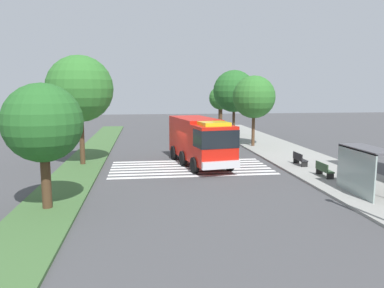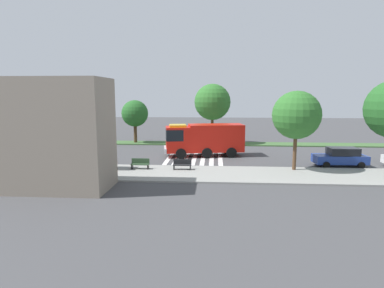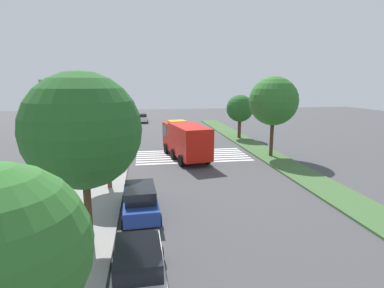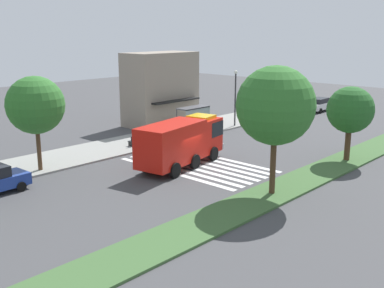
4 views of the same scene
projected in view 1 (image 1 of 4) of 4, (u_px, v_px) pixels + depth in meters
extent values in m
plane|color=#424244|center=(189.00, 165.00, 28.29)|extent=(120.00, 120.00, 0.00)
cube|color=gray|center=(304.00, 161.00, 29.45)|extent=(60.00, 5.58, 0.14)
cube|color=#3D6033|center=(82.00, 166.00, 27.28)|extent=(60.00, 3.00, 0.14)
cube|color=silver|center=(186.00, 161.00, 29.84)|extent=(0.45, 11.44, 0.01)
cube|color=silver|center=(188.00, 163.00, 28.96)|extent=(0.45, 11.44, 0.01)
cube|color=silver|center=(189.00, 165.00, 28.07)|extent=(0.45, 11.44, 0.01)
cube|color=silver|center=(191.00, 168.00, 27.19)|extent=(0.45, 11.44, 0.01)
cube|color=silver|center=(192.00, 170.00, 26.31)|extent=(0.45, 11.44, 0.01)
cube|color=silver|center=(194.00, 173.00, 25.42)|extent=(0.45, 11.44, 0.01)
cube|color=silver|center=(196.00, 176.00, 24.54)|extent=(0.45, 11.44, 0.01)
cube|color=red|center=(214.00, 145.00, 25.25)|extent=(2.92, 3.00, 2.69)
cube|color=red|center=(195.00, 136.00, 29.16)|extent=(6.19, 3.59, 2.91)
cube|color=black|center=(216.00, 138.00, 24.82)|extent=(2.24, 2.90, 1.18)
cube|color=silver|center=(221.00, 165.00, 24.14)|extent=(0.70, 2.60, 0.50)
cube|color=yellow|center=(214.00, 124.00, 25.04)|extent=(2.04, 2.10, 0.24)
cylinder|color=black|center=(230.00, 163.00, 26.07)|extent=(1.14, 0.49, 1.10)
cylinder|color=black|center=(194.00, 165.00, 25.29)|extent=(1.14, 0.49, 1.10)
cylinder|color=black|center=(204.00, 151.00, 31.13)|extent=(1.14, 0.49, 1.10)
cylinder|color=black|center=(174.00, 153.00, 30.35)|extent=(1.14, 0.49, 1.10)
cylinder|color=black|center=(215.00, 156.00, 28.66)|extent=(1.14, 0.49, 1.10)
cylinder|color=black|center=(183.00, 158.00, 27.88)|extent=(1.14, 0.49, 1.10)
cube|color=silver|center=(211.00, 129.00, 47.49)|extent=(4.56, 1.93, 0.74)
cube|color=black|center=(211.00, 123.00, 47.61)|extent=(2.57, 1.67, 0.66)
cylinder|color=black|center=(221.00, 133.00, 46.22)|extent=(0.64, 0.23, 0.64)
cylinder|color=black|center=(206.00, 133.00, 45.94)|extent=(0.64, 0.23, 0.64)
cylinder|color=black|center=(216.00, 131.00, 49.14)|extent=(0.64, 0.23, 0.64)
cylinder|color=black|center=(202.00, 131.00, 48.87)|extent=(0.64, 0.23, 0.64)
cube|color=navy|center=(221.00, 135.00, 41.25)|extent=(4.81, 2.06, 0.77)
cube|color=black|center=(221.00, 128.00, 41.37)|extent=(2.72, 1.75, 0.70)
cylinder|color=black|center=(233.00, 140.00, 39.94)|extent=(0.65, 0.25, 0.64)
cylinder|color=black|center=(216.00, 140.00, 39.62)|extent=(0.65, 0.25, 0.64)
cylinder|color=black|center=(226.00, 136.00, 42.98)|extent=(0.65, 0.25, 0.64)
cylinder|color=black|center=(210.00, 137.00, 42.67)|extent=(0.65, 0.25, 0.64)
cube|color=#4C4C51|center=(368.00, 149.00, 19.58)|extent=(3.50, 1.40, 0.12)
cube|color=#8C9E99|center=(355.00, 172.00, 19.66)|extent=(3.50, 0.08, 2.40)
cylinder|color=#333338|center=(360.00, 165.00, 21.50)|extent=(0.08, 0.08, 2.40)
cube|color=#2D472D|center=(325.00, 170.00, 23.75)|extent=(1.60, 0.50, 0.08)
cube|color=#2D472D|center=(322.00, 166.00, 23.68)|extent=(1.60, 0.06, 0.45)
cube|color=black|center=(319.00, 171.00, 24.49)|extent=(0.08, 0.45, 0.37)
cube|color=black|center=(330.00, 176.00, 23.08)|extent=(0.08, 0.45, 0.37)
cube|color=black|center=(300.00, 159.00, 27.43)|extent=(1.60, 0.50, 0.08)
cube|color=black|center=(298.00, 156.00, 27.36)|extent=(1.60, 0.06, 0.45)
cube|color=black|center=(296.00, 161.00, 28.17)|extent=(0.08, 0.45, 0.37)
cube|color=black|center=(304.00, 164.00, 26.75)|extent=(0.08, 0.45, 0.37)
cylinder|color=#47301E|center=(220.00, 118.00, 52.38)|extent=(0.56, 0.56, 3.22)
sphere|color=#2D6B28|center=(221.00, 98.00, 51.99)|extent=(3.20, 3.20, 3.20)
cylinder|color=#47301E|center=(234.00, 121.00, 44.69)|extent=(0.33, 0.33, 3.58)
sphere|color=#235B23|center=(234.00, 91.00, 44.18)|extent=(4.94, 4.94, 4.94)
cylinder|color=#513823|center=(253.00, 129.00, 36.76)|extent=(0.31, 0.31, 3.33)
sphere|color=#2D6B28|center=(254.00, 97.00, 36.32)|extent=(4.13, 4.13, 4.13)
cylinder|color=#47301E|center=(82.00, 138.00, 27.61)|extent=(0.36, 0.36, 3.86)
sphere|color=#2D6B28|center=(80.00, 89.00, 27.09)|extent=(4.82, 4.82, 4.82)
cylinder|color=#47301E|center=(46.00, 179.00, 17.34)|extent=(0.44, 0.44, 2.72)
sphere|color=#235B23|center=(43.00, 123.00, 16.96)|extent=(3.61, 3.61, 3.61)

